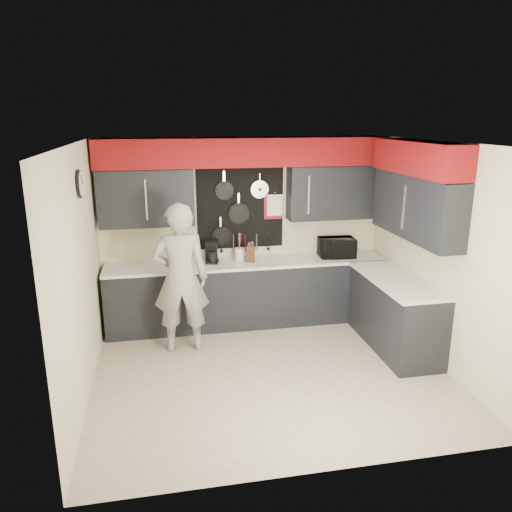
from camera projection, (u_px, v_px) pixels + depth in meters
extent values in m
plane|color=tan|center=(270.00, 371.00, 5.81)|extent=(4.00, 4.00, 0.00)
cube|color=#F0E7BA|center=(244.00, 230.00, 7.10)|extent=(4.00, 0.01, 2.60)
cube|color=black|center=(146.00, 198.00, 6.57)|extent=(1.24, 0.32, 0.75)
cube|color=black|center=(335.00, 192.00, 7.05)|extent=(1.34, 0.32, 0.75)
cube|color=maroon|center=(246.00, 152.00, 6.64)|extent=(3.94, 0.36, 0.38)
cube|color=black|center=(240.00, 208.00, 7.00)|extent=(1.22, 0.03, 1.15)
cylinder|color=black|center=(224.00, 190.00, 6.85)|extent=(0.26, 0.04, 0.26)
cylinder|color=black|center=(239.00, 214.00, 6.97)|extent=(0.30, 0.04, 0.30)
cylinder|color=black|center=(221.00, 236.00, 7.01)|extent=(0.27, 0.04, 0.27)
cylinder|color=silver|center=(260.00, 189.00, 6.95)|extent=(0.25, 0.02, 0.25)
cube|color=maroon|center=(273.00, 207.00, 7.07)|extent=(0.26, 0.01, 0.34)
cube|color=white|center=(275.00, 205.00, 7.05)|extent=(0.22, 0.01, 0.30)
cylinder|color=silver|center=(209.00, 244.00, 7.02)|extent=(0.01, 0.01, 0.20)
cylinder|color=silver|center=(221.00, 243.00, 7.06)|extent=(0.01, 0.01, 0.20)
cylinder|color=silver|center=(233.00, 243.00, 7.09)|extent=(0.01, 0.01, 0.20)
cylinder|color=silver|center=(245.00, 242.00, 7.12)|extent=(0.01, 0.01, 0.20)
cylinder|color=silver|center=(257.00, 242.00, 7.15)|extent=(0.01, 0.01, 0.20)
cylinder|color=silver|center=(268.00, 241.00, 7.18)|extent=(0.01, 0.01, 0.20)
cube|color=#F0E7BA|center=(437.00, 255.00, 5.83)|extent=(0.01, 3.50, 2.60)
cube|color=black|center=(416.00, 207.00, 5.94)|extent=(0.32, 1.70, 0.75)
cube|color=maroon|center=(419.00, 158.00, 5.78)|extent=(0.36, 1.70, 0.38)
cube|color=#F0E7BA|center=(80.00, 275.00, 5.09)|extent=(0.01, 3.50, 2.60)
cylinder|color=black|center=(79.00, 184.00, 5.23)|extent=(0.04, 0.30, 0.30)
cylinder|color=white|center=(81.00, 184.00, 5.23)|extent=(0.01, 0.26, 0.26)
cube|color=black|center=(248.00, 294.00, 7.06)|extent=(3.90, 0.60, 0.88)
cube|color=silver|center=(248.00, 263.00, 6.92)|extent=(3.90, 0.63, 0.04)
cube|color=black|center=(395.00, 314.00, 6.34)|extent=(0.60, 1.60, 0.88)
cube|color=silver|center=(396.00, 280.00, 6.21)|extent=(0.63, 1.60, 0.04)
cube|color=black|center=(251.00, 326.00, 6.92)|extent=(3.90, 0.06, 0.10)
imported|color=black|center=(337.00, 248.00, 7.11)|extent=(0.52, 0.37, 0.27)
cube|color=#3A1A12|center=(250.00, 254.00, 6.87)|extent=(0.13, 0.13, 0.23)
cylinder|color=silver|center=(240.00, 254.00, 6.96)|extent=(0.14, 0.14, 0.17)
cube|color=black|center=(212.00, 262.00, 6.86)|extent=(0.21, 0.24, 0.03)
cube|color=black|center=(211.00, 250.00, 6.89)|extent=(0.18, 0.09, 0.28)
cube|color=black|center=(212.00, 243.00, 6.79)|extent=(0.21, 0.24, 0.06)
cylinder|color=black|center=(212.00, 256.00, 6.82)|extent=(0.10, 0.10, 0.13)
imported|color=#9F9E9C|center=(181.00, 278.00, 6.12)|extent=(0.71, 0.49, 1.88)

